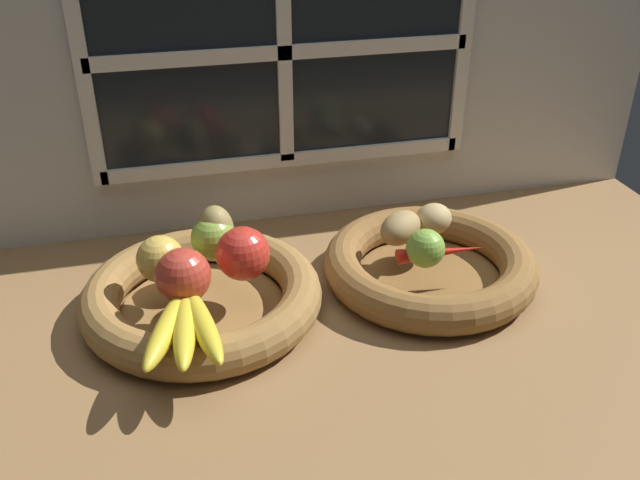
{
  "coord_description": "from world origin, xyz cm",
  "views": [
    {
      "loc": [
        -22.03,
        -84.54,
        60.53
      ],
      "look_at": [
        -0.45,
        1.52,
        9.86
      ],
      "focal_mm": 38.84,
      "sensor_mm": 36.0,
      "label": 1
    }
  ],
  "objects_px": {
    "apple_green_back": "(213,238)",
    "lime_near": "(425,248)",
    "fruit_bowl_right": "(429,265)",
    "pear_brown": "(216,231)",
    "apple_red_right": "(243,254)",
    "fruit_bowl_left": "(202,296)",
    "chili_pepper": "(442,252)",
    "potato_oblong": "(401,228)",
    "apple_red_front": "(183,276)",
    "potato_back": "(434,219)",
    "banana_bunch_front": "(185,324)",
    "apple_golden_left": "(160,259)"
  },
  "relations": [
    {
      "from": "apple_green_back",
      "to": "potato_oblong",
      "type": "xyz_separation_m",
      "value": [
        0.29,
        -0.02,
        -0.01
      ]
    },
    {
      "from": "fruit_bowl_right",
      "to": "pear_brown",
      "type": "height_order",
      "value": "pear_brown"
    },
    {
      "from": "apple_red_front",
      "to": "potato_oblong",
      "type": "xyz_separation_m",
      "value": [
        0.34,
        0.08,
        -0.01
      ]
    },
    {
      "from": "apple_golden_left",
      "to": "potato_oblong",
      "type": "height_order",
      "value": "apple_golden_left"
    },
    {
      "from": "apple_golden_left",
      "to": "pear_brown",
      "type": "height_order",
      "value": "pear_brown"
    },
    {
      "from": "apple_golden_left",
      "to": "apple_green_back",
      "type": "height_order",
      "value": "same"
    },
    {
      "from": "fruit_bowl_right",
      "to": "apple_red_right",
      "type": "relative_size",
      "value": 4.28
    },
    {
      "from": "lime_near",
      "to": "apple_golden_left",
      "type": "bearing_deg",
      "value": 171.64
    },
    {
      "from": "fruit_bowl_left",
      "to": "pear_brown",
      "type": "bearing_deg",
      "value": 63.56
    },
    {
      "from": "apple_red_front",
      "to": "potato_back",
      "type": "height_order",
      "value": "apple_red_front"
    },
    {
      "from": "fruit_bowl_left",
      "to": "potato_back",
      "type": "height_order",
      "value": "potato_back"
    },
    {
      "from": "apple_red_right",
      "to": "banana_bunch_front",
      "type": "relative_size",
      "value": 0.42
    },
    {
      "from": "apple_red_front",
      "to": "potato_back",
      "type": "relative_size",
      "value": 1.25
    },
    {
      "from": "fruit_bowl_right",
      "to": "apple_red_right",
      "type": "bearing_deg",
      "value": -178.07
    },
    {
      "from": "apple_golden_left",
      "to": "potato_back",
      "type": "xyz_separation_m",
      "value": [
        0.43,
        0.04,
        -0.01
      ]
    },
    {
      "from": "fruit_bowl_right",
      "to": "chili_pepper",
      "type": "height_order",
      "value": "chili_pepper"
    },
    {
      "from": "apple_green_back",
      "to": "chili_pepper",
      "type": "relative_size",
      "value": 0.49
    },
    {
      "from": "fruit_bowl_left",
      "to": "apple_red_front",
      "type": "height_order",
      "value": "apple_red_front"
    },
    {
      "from": "potato_oblong",
      "to": "lime_near",
      "type": "bearing_deg",
      "value": -81.35
    },
    {
      "from": "fruit_bowl_left",
      "to": "chili_pepper",
      "type": "height_order",
      "value": "chili_pepper"
    },
    {
      "from": "fruit_bowl_left",
      "to": "potato_back",
      "type": "relative_size",
      "value": 5.76
    },
    {
      "from": "apple_golden_left",
      "to": "apple_red_front",
      "type": "height_order",
      "value": "apple_red_front"
    },
    {
      "from": "fruit_bowl_left",
      "to": "lime_near",
      "type": "relative_size",
      "value": 6.07
    },
    {
      "from": "fruit_bowl_left",
      "to": "apple_red_right",
      "type": "distance_m",
      "value": 0.09
    },
    {
      "from": "apple_green_back",
      "to": "fruit_bowl_left",
      "type": "bearing_deg",
      "value": -116.86
    },
    {
      "from": "fruit_bowl_left",
      "to": "pear_brown",
      "type": "distance_m",
      "value": 0.1
    },
    {
      "from": "apple_golden_left",
      "to": "potato_oblong",
      "type": "xyz_separation_m",
      "value": [
        0.37,
        0.02,
        -0.01
      ]
    },
    {
      "from": "apple_red_right",
      "to": "apple_green_back",
      "type": "bearing_deg",
      "value": 118.77
    },
    {
      "from": "apple_red_right",
      "to": "potato_back",
      "type": "xyz_separation_m",
      "value": [
        0.32,
        0.06,
        -0.01
      ]
    },
    {
      "from": "apple_red_right",
      "to": "pear_brown",
      "type": "relative_size",
      "value": 0.97
    },
    {
      "from": "fruit_bowl_right",
      "to": "chili_pepper",
      "type": "bearing_deg",
      "value": -85.01
    },
    {
      "from": "apple_golden_left",
      "to": "potato_back",
      "type": "height_order",
      "value": "apple_golden_left"
    },
    {
      "from": "fruit_bowl_right",
      "to": "apple_green_back",
      "type": "bearing_deg",
      "value": 170.71
    },
    {
      "from": "potato_oblong",
      "to": "chili_pepper",
      "type": "relative_size",
      "value": 0.59
    },
    {
      "from": "banana_bunch_front",
      "to": "chili_pepper",
      "type": "xyz_separation_m",
      "value": [
        0.39,
        0.09,
        -0.0
      ]
    },
    {
      "from": "lime_near",
      "to": "chili_pepper",
      "type": "bearing_deg",
      "value": 19.16
    },
    {
      "from": "potato_back",
      "to": "fruit_bowl_right",
      "type": "bearing_deg",
      "value": -114.44
    },
    {
      "from": "potato_oblong",
      "to": "apple_red_front",
      "type": "bearing_deg",
      "value": -167.03
    },
    {
      "from": "fruit_bowl_right",
      "to": "apple_red_right",
      "type": "xyz_separation_m",
      "value": [
        -0.3,
        -0.01,
        0.07
      ]
    },
    {
      "from": "apple_red_right",
      "to": "pear_brown",
      "type": "xyz_separation_m",
      "value": [
        -0.03,
        0.08,
        0.0
      ]
    },
    {
      "from": "fruit_bowl_right",
      "to": "pear_brown",
      "type": "distance_m",
      "value": 0.34
    },
    {
      "from": "apple_red_right",
      "to": "banana_bunch_front",
      "type": "height_order",
      "value": "apple_red_right"
    },
    {
      "from": "apple_red_front",
      "to": "chili_pepper",
      "type": "bearing_deg",
      "value": 2.18
    },
    {
      "from": "fruit_bowl_right",
      "to": "chili_pepper",
      "type": "relative_size",
      "value": 2.4
    },
    {
      "from": "apple_green_back",
      "to": "lime_near",
      "type": "xyz_separation_m",
      "value": [
        0.3,
        -0.1,
        -0.0
      ]
    },
    {
      "from": "fruit_bowl_left",
      "to": "banana_bunch_front",
      "type": "relative_size",
      "value": 1.88
    },
    {
      "from": "fruit_bowl_right",
      "to": "apple_red_front",
      "type": "distance_m",
      "value": 0.39
    },
    {
      "from": "potato_back",
      "to": "chili_pepper",
      "type": "relative_size",
      "value": 0.44
    },
    {
      "from": "apple_red_front",
      "to": "lime_near",
      "type": "relative_size",
      "value": 1.32
    },
    {
      "from": "pear_brown",
      "to": "apple_red_front",
      "type": "bearing_deg",
      "value": -117.04
    }
  ]
}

